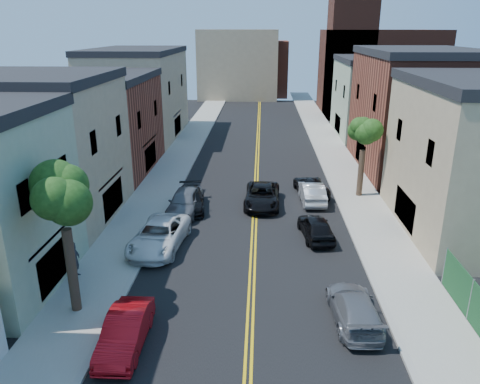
# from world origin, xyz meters

# --- Properties ---
(sidewalk_left) EXTENTS (3.20, 100.00, 0.15)m
(sidewalk_left) POSITION_xyz_m (-7.90, 40.00, 0.07)
(sidewalk_left) COLOR gray
(sidewalk_left) RESTS_ON ground
(sidewalk_right) EXTENTS (3.20, 100.00, 0.15)m
(sidewalk_right) POSITION_xyz_m (7.90, 40.00, 0.07)
(sidewalk_right) COLOR gray
(sidewalk_right) RESTS_ON ground
(curb_left) EXTENTS (0.30, 100.00, 0.15)m
(curb_left) POSITION_xyz_m (-6.15, 40.00, 0.07)
(curb_left) COLOR gray
(curb_left) RESTS_ON ground
(curb_right) EXTENTS (0.30, 100.00, 0.15)m
(curb_right) POSITION_xyz_m (6.15, 40.00, 0.07)
(curb_right) COLOR gray
(curb_right) RESTS_ON ground
(bldg_left_tan_near) EXTENTS (9.00, 10.00, 9.00)m
(bldg_left_tan_near) POSITION_xyz_m (-14.00, 25.00, 4.50)
(bldg_left_tan_near) COLOR #998466
(bldg_left_tan_near) RESTS_ON ground
(bldg_left_brick) EXTENTS (9.00, 12.00, 8.00)m
(bldg_left_brick) POSITION_xyz_m (-14.00, 36.00, 4.00)
(bldg_left_brick) COLOR brown
(bldg_left_brick) RESTS_ON ground
(bldg_left_tan_far) EXTENTS (9.00, 16.00, 9.50)m
(bldg_left_tan_far) POSITION_xyz_m (-14.00, 50.00, 4.75)
(bldg_left_tan_far) COLOR #998466
(bldg_left_tan_far) RESTS_ON ground
(bldg_right_brick) EXTENTS (9.00, 14.00, 10.00)m
(bldg_right_brick) POSITION_xyz_m (14.00, 38.00, 5.00)
(bldg_right_brick) COLOR brown
(bldg_right_brick) RESTS_ON ground
(bldg_right_palegrn) EXTENTS (9.00, 12.00, 8.50)m
(bldg_right_palegrn) POSITION_xyz_m (14.00, 52.00, 4.25)
(bldg_right_palegrn) COLOR gray
(bldg_right_palegrn) RESTS_ON ground
(church) EXTENTS (16.20, 14.20, 22.60)m
(church) POSITION_xyz_m (16.33, 67.07, 7.24)
(church) COLOR #4C2319
(church) RESTS_ON ground
(backdrop_left) EXTENTS (14.00, 8.00, 12.00)m
(backdrop_left) POSITION_xyz_m (-4.00, 82.00, 6.00)
(backdrop_left) COLOR #998466
(backdrop_left) RESTS_ON ground
(backdrop_center) EXTENTS (10.00, 8.00, 10.00)m
(backdrop_center) POSITION_xyz_m (0.00, 86.00, 5.00)
(backdrop_center) COLOR brown
(backdrop_center) RESTS_ON ground
(tree_left_mid) EXTENTS (5.20, 5.20, 9.29)m
(tree_left_mid) POSITION_xyz_m (-7.88, 14.01, 6.58)
(tree_left_mid) COLOR #36271B
(tree_left_mid) RESTS_ON sidewalk_left
(tree_right_far) EXTENTS (4.40, 4.40, 8.03)m
(tree_right_far) POSITION_xyz_m (7.92, 30.01, 5.76)
(tree_right_far) COLOR #36271B
(tree_right_far) RESTS_ON sidewalk_right
(red_sedan) EXTENTS (1.53, 4.32, 1.42)m
(red_sedan) POSITION_xyz_m (-4.98, 11.70, 0.71)
(red_sedan) COLOR #B70C13
(red_sedan) RESTS_ON ground
(white_pickup) EXTENTS (3.19, 5.96, 1.59)m
(white_pickup) POSITION_xyz_m (-5.50, 20.63, 0.80)
(white_pickup) COLOR silver
(white_pickup) RESTS_ON ground
(grey_car_left) EXTENTS (2.29, 5.06, 1.68)m
(grey_car_left) POSITION_xyz_m (-4.88, 26.16, 0.84)
(grey_car_left) COLOR #56585E
(grey_car_left) RESTS_ON ground
(black_car_left) EXTENTS (2.59, 5.04, 1.40)m
(black_car_left) POSITION_xyz_m (-4.61, 26.88, 0.70)
(black_car_left) COLOR black
(black_car_left) RESTS_ON ground
(grey_car_right) EXTENTS (2.08, 4.74, 1.36)m
(grey_car_right) POSITION_xyz_m (4.53, 13.86, 0.68)
(grey_car_right) COLOR slate
(grey_car_right) RESTS_ON ground
(black_car_right) EXTENTS (2.21, 4.35, 1.42)m
(black_car_right) POSITION_xyz_m (3.80, 22.45, 0.71)
(black_car_right) COLOR black
(black_car_right) RESTS_ON ground
(silver_car_right) EXTENTS (1.83, 4.65, 1.51)m
(silver_car_right) POSITION_xyz_m (4.16, 28.76, 0.75)
(silver_car_right) COLOR #ADAFB5
(silver_car_right) RESTS_ON ground
(dark_car_right_far) EXTENTS (2.68, 4.91, 1.31)m
(dark_car_right_far) POSITION_xyz_m (4.28, 30.50, 0.65)
(dark_car_right_far) COLOR black
(dark_car_right_far) RESTS_ON ground
(black_suv_lane) EXTENTS (2.64, 5.42, 1.49)m
(black_suv_lane) POSITION_xyz_m (0.50, 27.84, 0.74)
(black_suv_lane) COLOR black
(black_suv_lane) RESTS_ON ground
(pedestrian_left) EXTENTS (0.53, 0.75, 1.95)m
(pedestrian_left) POSITION_xyz_m (-9.00, 16.86, 1.12)
(pedestrian_left) COLOR #23232A
(pedestrian_left) RESTS_ON sidewalk_left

